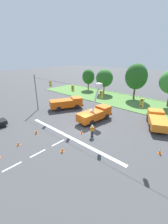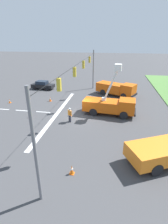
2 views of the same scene
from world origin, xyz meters
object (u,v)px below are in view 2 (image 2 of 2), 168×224
Objects in this scene: road_worker at (70,114)px; traffic_cone_mid_right at (70,114)px; traffic_cone_foreground_left at (72,170)px; traffic_cone_mid_left at (30,115)px; utility_truck_support_far at (116,88)px; traffic_cone_foreground_right at (10,101)px; traffic_cone_lane_edge_a at (28,100)px; utility_truck_bucket_lift at (110,105)px; traffic_cone_near_bucket at (50,99)px; sedan_black at (43,85)px.

road_worker is 2.84× the size of traffic_cone_mid_right.
traffic_cone_mid_left is (-8.68, -7.37, -0.02)m from traffic_cone_foreground_left.
road_worker is (11.28, -5.33, -0.25)m from utility_truck_support_far.
traffic_cone_lane_edge_a is (-0.77, 2.67, 0.02)m from traffic_cone_foreground_right.
utility_truck_bucket_lift is 9.75× the size of traffic_cone_mid_left.
traffic_cone_mid_right is at bearing 105.47° from traffic_cone_mid_left.
utility_truck_support_far is 10.89× the size of traffic_cone_lane_edge_a.
road_worker is at bearing 36.32° from traffic_cone_near_bucket.
sedan_black is (-10.08, -13.23, -0.55)m from utility_truck_bucket_lift.
traffic_cone_mid_right is (3.12, 10.30, 0.00)m from traffic_cone_foreground_right.
traffic_cone_foreground_left is (11.39, -2.33, -0.97)m from utility_truck_bucket_lift.
utility_truck_bucket_lift is at bearing 105.58° from traffic_cone_mid_left.
road_worker is 8.17m from traffic_cone_near_bucket.
sedan_black is 7.13× the size of traffic_cone_mid_right.
utility_truck_bucket_lift is 16.64m from sedan_black.
utility_truck_support_far is 14.13m from sedan_black.
utility_truck_bucket_lift is 11.01× the size of traffic_cone_foreground_right.
traffic_cone_foreground_right is 0.89× the size of traffic_cone_mid_left.
traffic_cone_foreground_right is (8.34, -2.00, -0.49)m from sedan_black.
traffic_cone_mid_right reaches higher than traffic_cone_foreground_right.
traffic_cone_foreground_right is at bearing -96.49° from utility_truck_bucket_lift.
road_worker is (3.04, -4.56, -0.34)m from utility_truck_bucket_lift.
sedan_black is 6.83× the size of traffic_cone_lane_edge_a.
sedan_black reaches higher than traffic_cone_mid_right.
utility_truck_bucket_lift is 5.49m from road_worker.
traffic_cone_foreground_left is at bearing -11.57° from utility_truck_bucket_lift.
traffic_cone_foreground_left is at bearing 14.56° from traffic_cone_mid_right.
road_worker reaches higher than traffic_cone_mid_right.
utility_truck_support_far reaches higher than sedan_black.
road_worker is at bearing 12.57° from traffic_cone_mid_right.
traffic_cone_foreground_left is 16.50m from traffic_cone_near_bucket.
utility_truck_support_far is 11.41× the size of traffic_cone_foreground_right.
traffic_cone_lane_edge_a is (-5.21, -2.86, -0.03)m from traffic_cone_mid_left.
sedan_black is at bearing -144.08° from traffic_cone_mid_right.
sedan_black reaches higher than traffic_cone_lane_edge_a.
traffic_cone_near_bucket is at bearing -143.68° from road_worker.
traffic_cone_lane_edge_a is (-13.89, -10.23, -0.05)m from traffic_cone_foreground_left.
utility_truck_support_far is at bearing 171.02° from traffic_cone_foreground_left.
traffic_cone_foreground_left reaches higher than traffic_cone_foreground_right.
utility_truck_support_far is 15.18m from traffic_cone_mid_left.
traffic_cone_foreground_right is 6.11m from traffic_cone_near_bucket.
utility_truck_support_far is at bearing 113.27° from traffic_cone_lane_edge_a.
traffic_cone_lane_edge_a is (-3.89, -7.63, 0.02)m from traffic_cone_mid_right.
traffic_cone_mid_left is 4.95m from traffic_cone_mid_right.
utility_truck_support_far is 9.51× the size of traffic_cone_foreground_left.
sedan_black reaches higher than traffic_cone_foreground_left.
road_worker reaches higher than sedan_black.
traffic_cone_mid_left is at bearing -139.67° from traffic_cone_foreground_left.
utility_truck_support_far reaches higher than traffic_cone_mid_left.
sedan_black is at bearing -97.47° from utility_truck_support_far.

